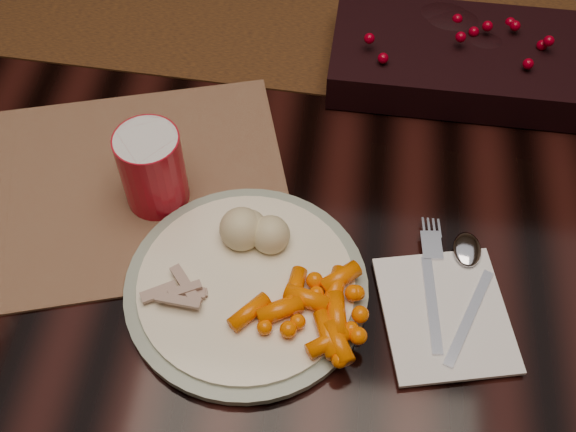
# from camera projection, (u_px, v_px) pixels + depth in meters

# --- Properties ---
(floor) EXTENTS (5.00, 5.00, 0.00)m
(floor) POSITION_uv_depth(u_px,v_px,m) (304.00, 339.00, 1.58)
(floor) COLOR black
(floor) RESTS_ON ground
(dining_table) EXTENTS (1.80, 1.00, 0.75)m
(dining_table) POSITION_uv_depth(u_px,v_px,m) (308.00, 244.00, 1.27)
(dining_table) COLOR black
(dining_table) RESTS_ON floor
(table_runner) EXTENTS (1.59, 0.41, 0.00)m
(table_runner) POSITION_uv_depth(u_px,v_px,m) (358.00, 20.00, 1.05)
(table_runner) COLOR #4C2208
(table_runner) RESTS_ON dining_table
(centerpiece) EXTENTS (0.35, 0.19, 0.07)m
(centerpiece) POSITION_uv_depth(u_px,v_px,m) (465.00, 55.00, 0.95)
(centerpiece) COLOR black
(centerpiece) RESTS_ON table_runner
(placemat_main) EXTENTS (0.49, 0.41, 0.00)m
(placemat_main) POSITION_uv_depth(u_px,v_px,m) (112.00, 189.00, 0.87)
(placemat_main) COLOR brown
(placemat_main) RESTS_ON dining_table
(dinner_plate) EXTENTS (0.30, 0.30, 0.01)m
(dinner_plate) POSITION_uv_depth(u_px,v_px,m) (246.00, 286.00, 0.78)
(dinner_plate) COLOR white
(dinner_plate) RESTS_ON placemat_main
(baby_carrots) EXTENTS (0.13, 0.11, 0.02)m
(baby_carrots) POSITION_uv_depth(u_px,v_px,m) (297.00, 306.00, 0.74)
(baby_carrots) COLOR #FA6500
(baby_carrots) RESTS_ON dinner_plate
(mashed_potatoes) EXTENTS (0.10, 0.09, 0.05)m
(mashed_potatoes) POSITION_uv_depth(u_px,v_px,m) (254.00, 234.00, 0.78)
(mashed_potatoes) COLOR #DAC479
(mashed_potatoes) RESTS_ON dinner_plate
(turkey_shreds) EXTENTS (0.09, 0.08, 0.02)m
(turkey_shreds) POSITION_uv_depth(u_px,v_px,m) (174.00, 293.00, 0.75)
(turkey_shreds) COLOR #D2B094
(turkey_shreds) RESTS_ON dinner_plate
(napkin) EXTENTS (0.16, 0.18, 0.01)m
(napkin) POSITION_uv_depth(u_px,v_px,m) (445.00, 314.00, 0.76)
(napkin) COLOR white
(napkin) RESTS_ON placemat_main
(fork) EXTENTS (0.04, 0.15, 0.00)m
(fork) POSITION_uv_depth(u_px,v_px,m) (432.00, 288.00, 0.78)
(fork) COLOR #BBBBBB
(fork) RESTS_ON napkin
(spoon) EXTENTS (0.09, 0.16, 0.00)m
(spoon) POSITION_uv_depth(u_px,v_px,m) (468.00, 295.00, 0.77)
(spoon) COLOR #B9B9B9
(spoon) RESTS_ON napkin
(red_cup) EXTENTS (0.08, 0.08, 0.10)m
(red_cup) POSITION_uv_depth(u_px,v_px,m) (152.00, 169.00, 0.82)
(red_cup) COLOR #B00E1E
(red_cup) RESTS_ON placemat_main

